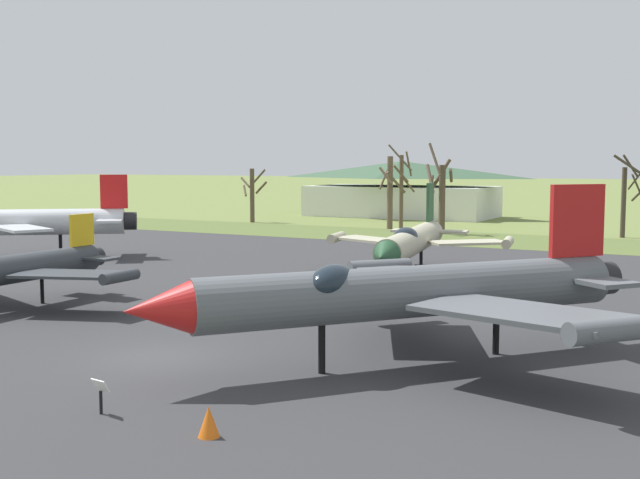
{
  "coord_description": "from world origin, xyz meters",
  "views": [
    {
      "loc": [
        16.37,
        -19.11,
        6.24
      ],
      "look_at": [
        -2.12,
        14.88,
        2.46
      ],
      "focal_mm": 44.1,
      "sensor_mm": 36.0,
      "label": 1
    }
  ],
  "objects": [
    {
      "name": "jet_fighter_rear_center",
      "position": [
        -25.64,
        15.4,
        2.46
      ],
      "size": [
        14.97,
        12.79,
        5.47
      ],
      "color": "silver",
      "rests_on": "ground"
    },
    {
      "name": "traffic_cone",
      "position": [
        5.89,
        -5.14,
        0.38
      ],
      "size": [
        0.53,
        0.53,
        0.76
      ],
      "primitive_type": "cone",
      "color": "orange",
      "rests_on": "ground"
    },
    {
      "name": "bare_tree_left_of_center",
      "position": [
        -12.93,
        48.55,
        3.72
      ],
      "size": [
        2.49,
        2.53,
        6.85
      ],
      "color": "brown",
      "rests_on": "ground"
    },
    {
      "name": "grass_verge_strip",
      "position": [
        0.0,
        42.68,
        0.03
      ],
      "size": [
        144.75,
        12.0,
        0.06
      ],
      "primitive_type": "cube",
      "color": "#576731",
      "rests_on": "ground"
    },
    {
      "name": "bare_tree_far_right",
      "position": [
        7.6,
        50.36,
        3.62
      ],
      "size": [
        2.56,
        3.34,
        6.94
      ],
      "color": "#42382D",
      "rests_on": "ground"
    },
    {
      "name": "asphalt_apron",
      "position": [
        0.0,
        13.76,
        0.03
      ],
      "size": [
        84.75,
        45.85,
        0.05
      ],
      "primitive_type": "cube",
      "color": "#333335",
      "rests_on": "ground"
    },
    {
      "name": "visitor_building",
      "position": [
        -19.08,
        65.88,
        3.16
      ],
      "size": [
        22.24,
        10.66,
        6.43
      ],
      "color": "silver",
      "rests_on": "ground"
    },
    {
      "name": "bare_tree_center",
      "position": [
        -12.46,
        50.19,
        3.93
      ],
      "size": [
        2.25,
        2.27,
        7.97
      ],
      "color": "brown",
      "rests_on": "ground"
    },
    {
      "name": "info_placard_front_right",
      "position": [
        2.57,
        -5.09,
        0.58
      ],
      "size": [
        0.54,
        0.28,
        0.93
      ],
      "color": "black",
      "rests_on": "ground"
    },
    {
      "name": "bare_tree_far_left",
      "position": [
        -29.26,
        49.94,
        3.12
      ],
      "size": [
        2.76,
        2.8,
        5.64
      ],
      "color": "brown",
      "rests_on": "ground"
    },
    {
      "name": "jet_fighter_front_right",
      "position": [
        7.39,
        3.09,
        2.34
      ],
      "size": [
        13.28,
        14.1,
        5.53
      ],
      "color": "#565B60",
      "rests_on": "ground"
    },
    {
      "name": "ground_plane",
      "position": [
        0.0,
        0.0,
        0.0
      ],
      "size": [
        600.0,
        600.0,
        0.0
      ],
      "primitive_type": "plane",
      "color": "olive"
    },
    {
      "name": "jet_fighter_front_left",
      "position": [
        0.7,
        20.02,
        2.08
      ],
      "size": [
        10.48,
        14.33,
        5.05
      ],
      "color": "#B7B293",
      "rests_on": "ground"
    },
    {
      "name": "bare_tree_right_of_center",
      "position": [
        -7.13,
        45.99,
        3.77
      ],
      "size": [
        2.74,
        3.0,
        7.96
      ],
      "color": "brown",
      "rests_on": "ground"
    },
    {
      "name": "info_placard_front_left",
      "position": [
        2.04,
        12.59,
        0.74
      ],
      "size": [
        0.66,
        0.39,
        1.12
      ],
      "color": "black",
      "rests_on": "ground"
    }
  ]
}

